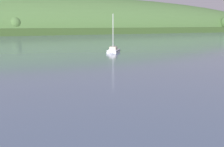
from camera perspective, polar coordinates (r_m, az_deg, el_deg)
The scene contains 2 objects.
far_shoreline_hill at distance 233.86m, azimuth -6.93°, elevation 7.81°, with size 565.16×88.94×56.13m.
sailboat_near_mooring at distance 72.01m, azimuth 0.19°, elevation 4.26°, with size 5.67×6.49×10.38m.
Camera 1 is at (-12.68, 6.20, 6.80)m, focal length 47.22 mm.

